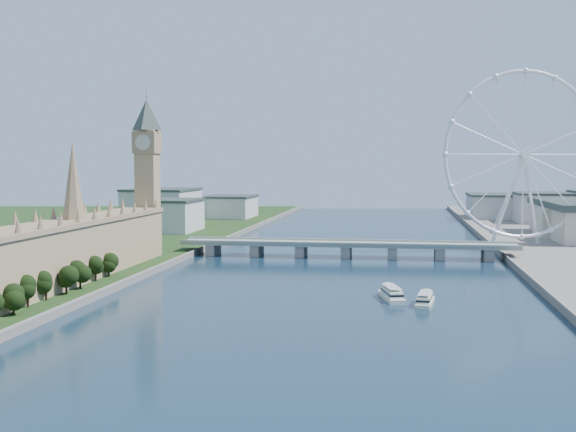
# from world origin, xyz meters

# --- Properties ---
(ground) EXTENTS (2000.00, 2000.00, 0.00)m
(ground) POSITION_xyz_m (0.00, 0.00, 0.00)
(ground) COLOR #1A3B4A
(ground) RESTS_ON ground
(parliament_range) EXTENTS (24.00, 200.00, 70.00)m
(parliament_range) POSITION_xyz_m (-128.00, 170.00, 18.48)
(parliament_range) COLOR tan
(parliament_range) RESTS_ON ground
(big_ben) EXTENTS (20.02, 20.02, 110.00)m
(big_ben) POSITION_xyz_m (-128.00, 278.00, 66.57)
(big_ben) COLOR tan
(big_ben) RESTS_ON ground
(westminster_bridge) EXTENTS (220.00, 22.00, 9.50)m
(westminster_bridge) POSITION_xyz_m (0.00, 300.00, 6.63)
(westminster_bridge) COLOR gray
(westminster_bridge) RESTS_ON ground
(london_eye) EXTENTS (113.60, 39.12, 124.30)m
(london_eye) POSITION_xyz_m (119.98, 355.08, 67.52)
(london_eye) COLOR silver
(london_eye) RESTS_ON ground
(city_skyline) EXTENTS (505.00, 280.00, 32.00)m
(city_skyline) POSITION_xyz_m (39.22, 560.08, 16.96)
(city_skyline) COLOR beige
(city_skyline) RESTS_ON ground
(tour_boat_near) EXTENTS (14.01, 29.85, 6.38)m
(tour_boat_near) POSITION_xyz_m (31.09, 154.32, 0.00)
(tour_boat_near) COLOR silver
(tour_boat_near) RESTS_ON ground
(tour_boat_far) EXTENTS (10.19, 27.01, 5.79)m
(tour_boat_far) POSITION_xyz_m (45.43, 144.12, 0.00)
(tour_boat_far) COLOR beige
(tour_boat_far) RESTS_ON ground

